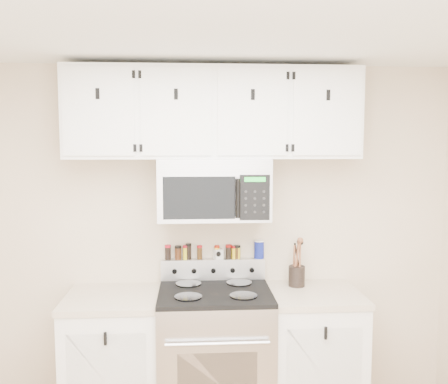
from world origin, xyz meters
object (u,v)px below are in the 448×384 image
object	(u,v)px
range	(215,356)
microwave	(214,189)
salt_canister	(259,249)
utensil_crock	(297,274)

from	to	relation	value
range	microwave	size ratio (longest dim) A/B	1.45
microwave	salt_canister	size ratio (longest dim) A/B	5.66
microwave	salt_canister	bearing A→B (deg)	24.61
range	salt_canister	xyz separation A→B (m)	(0.34, 0.28, 0.68)
utensil_crock	salt_canister	xyz separation A→B (m)	(-0.26, 0.12, 0.16)
range	microwave	distance (m)	1.15
range	microwave	xyz separation A→B (m)	(0.00, 0.13, 1.14)
salt_canister	utensil_crock	bearing A→B (deg)	-25.38
microwave	salt_canister	xyz separation A→B (m)	(0.34, 0.16, -0.46)
range	salt_canister	bearing A→B (deg)	39.70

